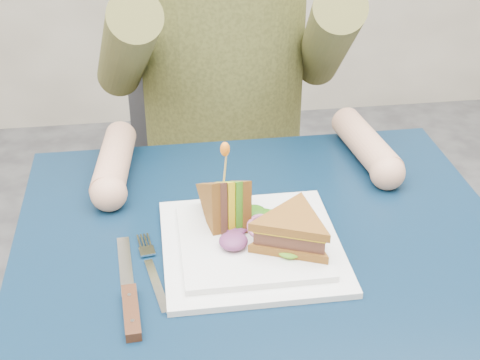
{
  "coord_description": "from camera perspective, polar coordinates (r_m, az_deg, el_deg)",
  "views": [
    {
      "loc": [
        -0.15,
        -0.75,
        1.33
      ],
      "look_at": [
        -0.03,
        0.08,
        0.82
      ],
      "focal_mm": 50.0,
      "sensor_mm": 36.0,
      "label": 1
    }
  ],
  "objects": [
    {
      "name": "knife",
      "position": [
        0.9,
        -9.36,
        -10.27
      ],
      "size": [
        0.03,
        0.22,
        0.02
      ],
      "color": "silver",
      "rests_on": "table"
    },
    {
      "name": "onion_ring",
      "position": [
        0.98,
        1.83,
        -4.01
      ],
      "size": [
        0.04,
        0.04,
        0.02
      ],
      "primitive_type": "torus",
      "rotation": [
        0.44,
        0.0,
        0.0
      ],
      "color": "#9E4C7A",
      "rests_on": "plate"
    },
    {
      "name": "plate",
      "position": [
        0.99,
        0.99,
        -5.49
      ],
      "size": [
        0.26,
        0.26,
        0.02
      ],
      "color": "white",
      "rests_on": "table"
    },
    {
      "name": "toothpick",
      "position": [
        0.96,
        -1.27,
        1.18
      ],
      "size": [
        0.01,
        0.01,
        0.06
      ],
      "primitive_type": "cylinder",
      "rotation": [
        0.14,
        0.07,
        0.0
      ],
      "color": "tan",
      "rests_on": "sandwich_upright"
    },
    {
      "name": "diner",
      "position": [
        1.37,
        -1.43,
        13.61
      ],
      "size": [
        0.54,
        0.59,
        0.74
      ],
      "color": "#484A21",
      "rests_on": "chair"
    },
    {
      "name": "sandwich_upright",
      "position": [
        0.99,
        -1.23,
        -2.02
      ],
      "size": [
        0.08,
        0.13,
        0.13
      ],
      "color": "brown",
      "rests_on": "plate"
    },
    {
      "name": "fork",
      "position": [
        0.95,
        -7.42,
        -7.85
      ],
      "size": [
        0.04,
        0.18,
        0.01
      ],
      "color": "silver",
      "rests_on": "table"
    },
    {
      "name": "table",
      "position": [
        1.02,
        2.48,
        -10.38
      ],
      "size": [
        0.75,
        0.75,
        0.73
      ],
      "color": "black",
      "rests_on": "ground"
    },
    {
      "name": "toothpick_frill",
      "position": [
        0.95,
        -1.29,
        2.65
      ],
      "size": [
        0.01,
        0.01,
        0.02
      ],
      "primitive_type": "ellipsoid",
      "color": "orange",
      "rests_on": "sandwich_upright"
    },
    {
      "name": "chair",
      "position": [
        1.62,
        -1.73,
        2.14
      ],
      "size": [
        0.42,
        0.4,
        0.93
      ],
      "color": "#47474C",
      "rests_on": "ground"
    },
    {
      "name": "sandwich_flat",
      "position": [
        0.95,
        4.51,
        -4.34
      ],
      "size": [
        0.17,
        0.17,
        0.05
      ],
      "color": "brown",
      "rests_on": "plate"
    },
    {
      "name": "lettuce_spill",
      "position": [
        0.98,
        1.2,
        -4.13
      ],
      "size": [
        0.15,
        0.13,
        0.02
      ],
      "primitive_type": null,
      "color": "#337A14",
      "rests_on": "plate"
    }
  ]
}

